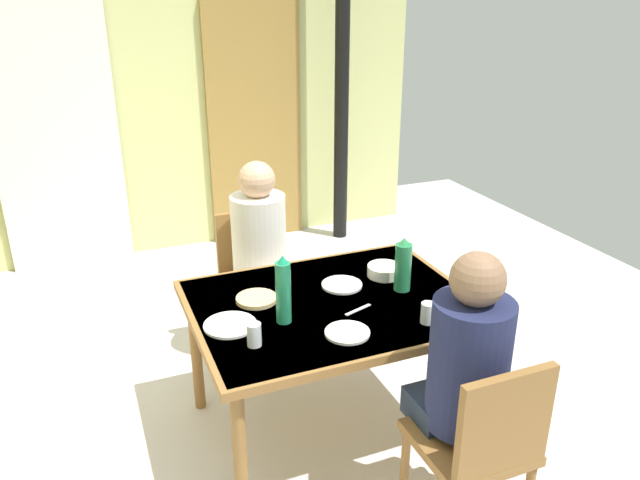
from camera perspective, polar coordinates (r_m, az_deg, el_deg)
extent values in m
plane|color=silver|center=(3.26, -6.31, -17.10)|extent=(6.74, 6.74, 0.00)
cube|color=#C8CC82|center=(5.12, -15.47, 14.19)|extent=(4.43, 0.10, 2.81)
cube|color=olive|center=(5.27, -6.06, 10.57)|extent=(0.80, 0.05, 2.00)
cylinder|color=black|center=(5.18, 2.05, 15.04)|extent=(0.12, 0.12, 2.81)
cube|color=white|center=(5.01, -23.55, 10.39)|extent=(0.90, 0.03, 2.36)
cube|color=brown|center=(2.86, 1.15, -6.08)|extent=(1.29, 0.99, 0.04)
cube|color=beige|center=(2.85, 1.15, -5.74)|extent=(1.24, 0.95, 0.00)
cylinder|color=brown|center=(2.58, -7.40, -19.67)|extent=(0.06, 0.06, 0.68)
cylinder|color=brown|center=(2.99, 14.92, -13.61)|extent=(0.06, 0.06, 0.68)
cylinder|color=brown|center=(3.25, -11.44, -10.08)|extent=(0.06, 0.06, 0.68)
cylinder|color=brown|center=(3.59, 6.86, -6.47)|extent=(0.06, 0.06, 0.68)
cube|color=brown|center=(2.54, 13.62, -17.75)|extent=(0.40, 0.40, 0.04)
cube|color=brown|center=(2.30, 16.76, -16.22)|extent=(0.38, 0.04, 0.42)
cylinder|color=brown|center=(2.73, 7.84, -20.71)|extent=(0.04, 0.04, 0.41)
cylinder|color=brown|center=(2.88, 14.05, -18.56)|extent=(0.04, 0.04, 0.41)
cube|color=brown|center=(3.58, -5.72, -4.51)|extent=(0.40, 0.40, 0.04)
cube|color=brown|center=(3.65, -6.66, -0.38)|extent=(0.38, 0.04, 0.42)
cylinder|color=brown|center=(3.61, -2.16, -8.68)|extent=(0.04, 0.04, 0.41)
cylinder|color=brown|center=(3.52, -7.43, -9.69)|extent=(0.04, 0.04, 0.41)
cylinder|color=brown|center=(3.88, -3.90, -6.27)|extent=(0.04, 0.04, 0.41)
cylinder|color=brown|center=(3.81, -8.79, -7.14)|extent=(0.04, 0.04, 0.41)
cube|color=#1F2B3E|center=(2.61, 11.67, -14.75)|extent=(0.30, 0.22, 0.12)
cylinder|color=#1E2347|center=(2.39, 13.62, -11.15)|extent=(0.30, 0.30, 0.52)
sphere|color=#846047|center=(2.22, 14.44, -3.55)|extent=(0.20, 0.20, 0.20)
cube|color=white|center=(3.42, -4.97, -4.74)|extent=(0.30, 0.22, 0.12)
cylinder|color=silver|center=(3.41, -5.68, -0.06)|extent=(0.30, 0.30, 0.52)
sphere|color=tan|center=(3.29, -5.91, 5.59)|extent=(0.20, 0.20, 0.20)
cylinder|color=#217C52|center=(2.62, -3.43, -4.91)|extent=(0.07, 0.07, 0.28)
cone|color=#15875E|center=(2.56, -3.51, -1.80)|extent=(0.05, 0.05, 0.04)
cylinder|color=#237848|center=(2.93, 7.70, -2.53)|extent=(0.08, 0.08, 0.23)
cone|color=#257C43|center=(2.88, 7.84, -0.10)|extent=(0.06, 0.06, 0.03)
cylinder|color=white|center=(3.10, 5.98, -2.85)|extent=(0.17, 0.17, 0.05)
cylinder|color=white|center=(2.60, 2.55, -8.58)|extent=(0.19, 0.19, 0.01)
cylinder|color=white|center=(2.99, 2.05, -4.18)|extent=(0.20, 0.20, 0.01)
cylinder|color=white|center=(2.68, -8.35, -7.80)|extent=(0.23, 0.23, 0.01)
cylinder|color=silver|center=(2.69, 9.96, -6.69)|extent=(0.06, 0.06, 0.09)
cylinder|color=silver|center=(2.51, -6.14, -8.72)|extent=(0.06, 0.06, 0.10)
cylinder|color=#DBB77A|center=(2.86, -5.93, -5.44)|extent=(0.19, 0.19, 0.02)
cube|color=silver|center=(2.78, 3.55, -6.48)|extent=(0.15, 0.06, 0.00)
cube|color=silver|center=(2.75, 13.04, -7.39)|extent=(0.15, 0.06, 0.00)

